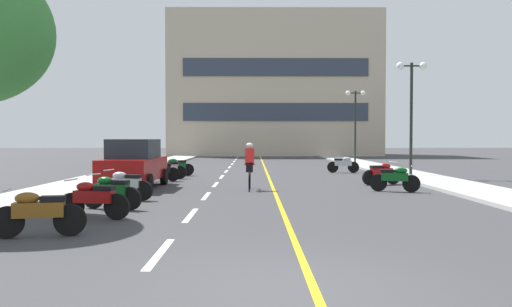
% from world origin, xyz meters
% --- Properties ---
extents(ground_plane, '(140.00, 140.00, 0.00)m').
position_xyz_m(ground_plane, '(0.00, 21.00, 0.00)').
color(ground_plane, '#38383A').
extents(curb_left, '(2.40, 72.00, 0.12)m').
position_xyz_m(curb_left, '(-7.20, 24.00, 0.06)').
color(curb_left, '#A8A8A3').
rests_on(curb_left, ground).
extents(curb_right, '(2.40, 72.00, 0.12)m').
position_xyz_m(curb_right, '(7.20, 24.00, 0.06)').
color(curb_right, '#A8A8A3').
rests_on(curb_right, ground).
extents(lane_dash_0, '(0.14, 2.20, 0.01)m').
position_xyz_m(lane_dash_0, '(-2.00, 2.00, 0.00)').
color(lane_dash_0, silver).
rests_on(lane_dash_0, ground).
extents(lane_dash_1, '(0.14, 2.20, 0.01)m').
position_xyz_m(lane_dash_1, '(-2.00, 6.00, 0.00)').
color(lane_dash_1, silver).
rests_on(lane_dash_1, ground).
extents(lane_dash_2, '(0.14, 2.20, 0.01)m').
position_xyz_m(lane_dash_2, '(-2.00, 10.00, 0.00)').
color(lane_dash_2, silver).
rests_on(lane_dash_2, ground).
extents(lane_dash_3, '(0.14, 2.20, 0.01)m').
position_xyz_m(lane_dash_3, '(-2.00, 14.00, 0.00)').
color(lane_dash_3, silver).
rests_on(lane_dash_3, ground).
extents(lane_dash_4, '(0.14, 2.20, 0.01)m').
position_xyz_m(lane_dash_4, '(-2.00, 18.00, 0.00)').
color(lane_dash_4, silver).
rests_on(lane_dash_4, ground).
extents(lane_dash_5, '(0.14, 2.20, 0.01)m').
position_xyz_m(lane_dash_5, '(-2.00, 22.00, 0.00)').
color(lane_dash_5, silver).
rests_on(lane_dash_5, ground).
extents(lane_dash_6, '(0.14, 2.20, 0.01)m').
position_xyz_m(lane_dash_6, '(-2.00, 26.00, 0.00)').
color(lane_dash_6, silver).
rests_on(lane_dash_6, ground).
extents(lane_dash_7, '(0.14, 2.20, 0.01)m').
position_xyz_m(lane_dash_7, '(-2.00, 30.00, 0.00)').
color(lane_dash_7, silver).
rests_on(lane_dash_7, ground).
extents(lane_dash_8, '(0.14, 2.20, 0.01)m').
position_xyz_m(lane_dash_8, '(-2.00, 34.00, 0.00)').
color(lane_dash_8, silver).
rests_on(lane_dash_8, ground).
extents(lane_dash_9, '(0.14, 2.20, 0.01)m').
position_xyz_m(lane_dash_9, '(-2.00, 38.00, 0.00)').
color(lane_dash_9, silver).
rests_on(lane_dash_9, ground).
extents(lane_dash_10, '(0.14, 2.20, 0.01)m').
position_xyz_m(lane_dash_10, '(-2.00, 42.00, 0.00)').
color(lane_dash_10, silver).
rests_on(lane_dash_10, ground).
extents(lane_dash_11, '(0.14, 2.20, 0.01)m').
position_xyz_m(lane_dash_11, '(-2.00, 46.00, 0.00)').
color(lane_dash_11, silver).
rests_on(lane_dash_11, ground).
extents(centre_line_yellow, '(0.12, 66.00, 0.01)m').
position_xyz_m(centre_line_yellow, '(0.25, 24.00, 0.00)').
color(centre_line_yellow, gold).
rests_on(centre_line_yellow, ground).
extents(office_building, '(22.45, 9.55, 15.16)m').
position_xyz_m(office_building, '(1.83, 49.72, 7.58)').
color(office_building, '#BCAD93').
rests_on(office_building, ground).
extents(street_lamp_mid, '(1.46, 0.36, 5.38)m').
position_xyz_m(street_lamp_mid, '(7.09, 17.92, 4.03)').
color(street_lamp_mid, black).
rests_on(street_lamp_mid, curb_right).
extents(street_lamp_far, '(1.46, 0.36, 5.24)m').
position_xyz_m(street_lamp_far, '(7.03, 30.71, 3.94)').
color(street_lamp_far, black).
rests_on(street_lamp_far, curb_right).
extents(parked_car_near, '(1.97, 4.22, 1.82)m').
position_xyz_m(parked_car_near, '(-4.92, 12.57, 0.92)').
color(parked_car_near, black).
rests_on(parked_car_near, ground).
extents(motorcycle_0, '(1.68, 0.65, 0.92)m').
position_xyz_m(motorcycle_0, '(-4.51, 3.33, 0.47)').
color(motorcycle_0, black).
rests_on(motorcycle_0, ground).
extents(motorcycle_1, '(1.70, 0.60, 0.92)m').
position_xyz_m(motorcycle_1, '(-4.15, 5.40, 0.47)').
color(motorcycle_1, black).
rests_on(motorcycle_1, ground).
extents(motorcycle_2, '(1.65, 0.75, 0.92)m').
position_xyz_m(motorcycle_2, '(-4.19, 7.01, 0.47)').
color(motorcycle_2, black).
rests_on(motorcycle_2, ground).
extents(motorcycle_3, '(1.68, 0.65, 0.92)m').
position_xyz_m(motorcycle_3, '(-4.31, 8.92, 0.47)').
color(motorcycle_3, black).
rests_on(motorcycle_3, ground).
extents(motorcycle_4, '(1.64, 0.79, 0.92)m').
position_xyz_m(motorcycle_4, '(4.43, 11.23, 0.47)').
color(motorcycle_4, black).
rests_on(motorcycle_4, ground).
extents(motorcycle_5, '(1.64, 0.78, 0.92)m').
position_xyz_m(motorcycle_5, '(4.64, 13.88, 0.47)').
color(motorcycle_5, black).
rests_on(motorcycle_5, ground).
extents(motorcycle_6, '(1.70, 0.60, 0.92)m').
position_xyz_m(motorcycle_6, '(-4.50, 15.44, 0.47)').
color(motorcycle_6, black).
rests_on(motorcycle_6, ground).
extents(motorcycle_7, '(1.70, 0.60, 0.92)m').
position_xyz_m(motorcycle_7, '(-4.39, 16.90, 0.47)').
color(motorcycle_7, black).
rests_on(motorcycle_7, ground).
extents(motorcycle_8, '(1.70, 0.60, 0.92)m').
position_xyz_m(motorcycle_8, '(-4.28, 18.67, 0.47)').
color(motorcycle_8, black).
rests_on(motorcycle_8, ground).
extents(motorcycle_9, '(1.70, 0.60, 0.92)m').
position_xyz_m(motorcycle_9, '(4.38, 20.84, 0.47)').
color(motorcycle_9, black).
rests_on(motorcycle_9, ground).
extents(cyclist_rider, '(0.42, 1.77, 1.71)m').
position_xyz_m(cyclist_rider, '(-0.62, 11.91, 0.89)').
color(cyclist_rider, black).
rests_on(cyclist_rider, ground).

